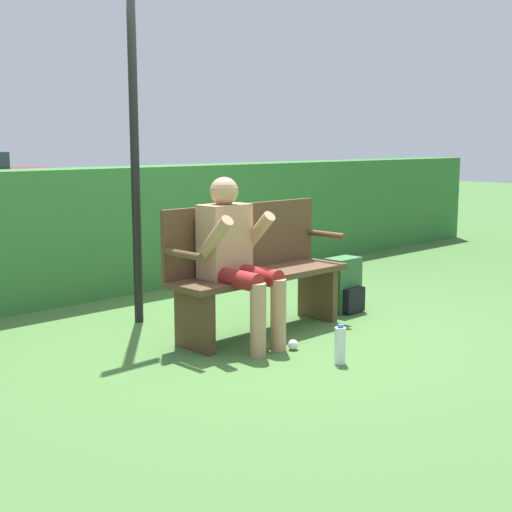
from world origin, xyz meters
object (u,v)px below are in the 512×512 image
object	(u,v)px
backpack	(344,286)
park_bench	(255,268)
water_bottle	(340,345)
person_seated	(235,253)
signpost	(134,112)

from	to	relation	value
backpack	park_bench	bearing A→B (deg)	176.84
park_bench	water_bottle	distance (m)	1.05
backpack	water_bottle	size ratio (longest dim) A/B	1.75
backpack	water_bottle	world-z (taller)	backpack
park_bench	person_seated	distance (m)	0.40
park_bench	signpost	world-z (taller)	signpost
park_bench	signpost	distance (m)	1.53
park_bench	person_seated	xyz separation A→B (m)	(-0.33, -0.14, 0.17)
park_bench	backpack	size ratio (longest dim) A/B	3.32
backpack	signpost	distance (m)	2.27
park_bench	person_seated	size ratio (longest dim) A/B	1.29
person_seated	backpack	size ratio (longest dim) A/B	2.58
backpack	signpost	xyz separation A→B (m)	(-1.48, 0.92, 1.45)
signpost	backpack	bearing A→B (deg)	-31.80
park_bench	person_seated	bearing A→B (deg)	-156.72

